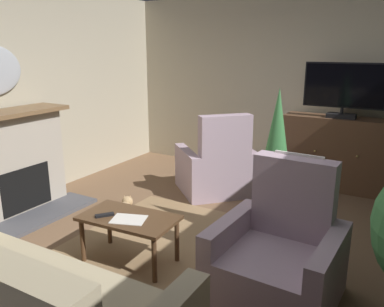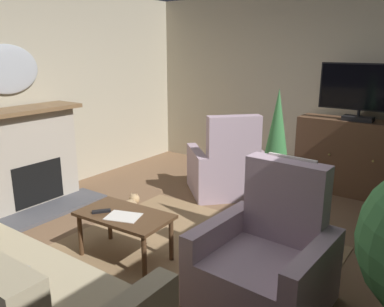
{
  "view_description": "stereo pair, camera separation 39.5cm",
  "coord_description": "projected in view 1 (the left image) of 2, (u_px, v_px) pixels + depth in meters",
  "views": [
    {
      "loc": [
        1.73,
        -3.06,
        1.95
      ],
      "look_at": [
        -0.16,
        0.25,
        0.91
      ],
      "focal_mm": 36.64,
      "sensor_mm": 36.0,
      "label": 1
    },
    {
      "loc": [
        2.07,
        -2.85,
        1.95
      ],
      "look_at": [
        -0.16,
        0.25,
        0.91
      ],
      "focal_mm": 36.64,
      "sensor_mm": 36.0,
      "label": 2
    }
  ],
  "objects": [
    {
      "name": "wall_left",
      "position": [
        7.0,
        96.0,
        4.82
      ],
      "size": [
        0.1,
        6.3,
        2.73
      ],
      "primitive_type": "cube",
      "color": "#B2A88E",
      "rests_on": "ground_plane"
    },
    {
      "name": "ground_plane",
      "position": [
        193.0,
        251.0,
        3.91
      ],
      "size": [
        5.79,
        6.3,
        0.04
      ],
      "primitive_type": "cube",
      "color": "brown"
    },
    {
      "name": "rug_central",
      "position": [
        202.0,
        247.0,
        3.94
      ],
      "size": [
        2.53,
        1.77,
        0.01
      ],
      "primitive_type": "cube",
      "color": "#8E704C",
      "rests_on": "ground_plane"
    },
    {
      "name": "tv_remote",
      "position": [
        105.0,
        215.0,
        3.57
      ],
      "size": [
        0.14,
        0.17,
        0.02
      ],
      "primitive_type": "cube",
      "rotation": [
        0.0,
        0.0,
        0.91
      ],
      "color": "black",
      "rests_on": "coffee_table"
    },
    {
      "name": "potted_plant_small_fern_corner",
      "position": [
        275.0,
        164.0,
        3.82
      ],
      "size": [
        0.47,
        0.47,
        1.59
      ],
      "color": "slate",
      "rests_on": "ground_plane"
    },
    {
      "name": "tv_cabinet",
      "position": [
        338.0,
        155.0,
        5.49
      ],
      "size": [
        1.52,
        0.46,
        1.02
      ],
      "color": "#402A1C",
      "rests_on": "ground_plane"
    },
    {
      "name": "armchair_in_far_corner",
      "position": [
        278.0,
        257.0,
        3.12
      ],
      "size": [
        0.97,
        0.93,
        1.11
      ],
      "color": "#AD93A3",
      "rests_on": "ground_plane"
    },
    {
      "name": "folded_newspaper",
      "position": [
        129.0,
        219.0,
        3.5
      ],
      "size": [
        0.36,
        0.31,
        0.01
      ],
      "primitive_type": "cube",
      "rotation": [
        0.0,
        0.0,
        0.34
      ],
      "color": "silver",
      "rests_on": "coffee_table"
    },
    {
      "name": "fireplace",
      "position": [
        15.0,
        165.0,
        4.67
      ],
      "size": [
        0.84,
        1.4,
        1.25
      ],
      "color": "#4C4C51",
      "rests_on": "ground_plane"
    },
    {
      "name": "armchair_beside_cabinet",
      "position": [
        217.0,
        169.0,
        5.37
      ],
      "size": [
        1.28,
        1.29,
        1.13
      ],
      "color": "#AD93A3",
      "rests_on": "ground_plane"
    },
    {
      "name": "wall_back",
      "position": [
        287.0,
        87.0,
        5.98
      ],
      "size": [
        5.79,
        0.1,
        2.73
      ],
      "primitive_type": "cube",
      "color": "#B2A88E",
      "rests_on": "ground_plane"
    },
    {
      "name": "television",
      "position": [
        344.0,
        89.0,
        5.21
      ],
      "size": [
        1.04,
        0.2,
        0.74
      ],
      "color": "black",
      "rests_on": "tv_cabinet"
    },
    {
      "name": "cat",
      "position": [
        124.0,
        209.0,
        4.64
      ],
      "size": [
        0.33,
        0.64,
        0.2
      ],
      "color": "tan",
      "rests_on": "ground_plane"
    },
    {
      "name": "coffee_table",
      "position": [
        129.0,
        223.0,
        3.58
      ],
      "size": [
        0.91,
        0.54,
        0.46
      ],
      "color": "#4C331E",
      "rests_on": "ground_plane"
    }
  ]
}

